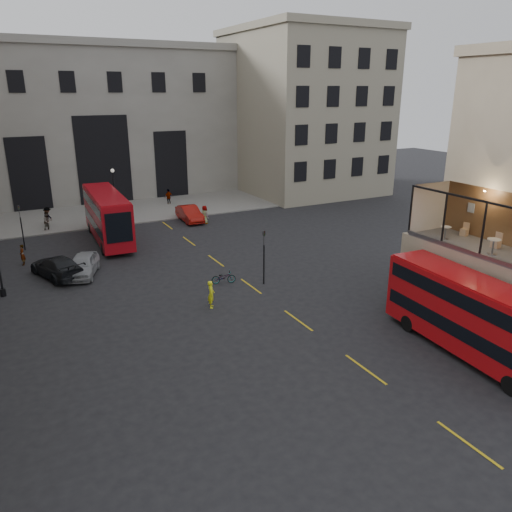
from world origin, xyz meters
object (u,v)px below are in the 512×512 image
pedestrian_c (169,197)px  pedestrian_d (205,215)px  bus_near (471,313)px  cafe_chair_d (464,232)px  traffic_light_near (264,250)px  bicycle (224,277)px  street_lamp_b (115,198)px  bus_far (107,214)px  car_c (57,267)px  pedestrian_e (22,255)px  pedestrian_a (48,221)px  cyclist (211,294)px  cafe_chair_c (496,243)px  cafe_table_far (446,231)px  car_b (190,214)px  traffic_light_far (21,222)px  car_a (83,265)px  cafe_table_mid (493,244)px  pedestrian_b (48,217)px

pedestrian_c → pedestrian_d: (0.46, -9.85, -0.00)m
bus_near → cafe_chair_d: (4.00, 4.28, 2.59)m
traffic_light_near → bicycle: bearing=150.1°
pedestrian_c → street_lamp_b: bearing=21.6°
traffic_light_near → bus_far: (-7.18, 15.34, 0.00)m
car_c → pedestrian_e: 4.44m
street_lamp_b → pedestrian_a: 6.74m
cyclist → cafe_chair_c: 16.41m
cyclist → cafe_chair_c: (12.84, -9.41, 3.99)m
cyclist → cafe_table_far: (11.69, -6.94, 4.22)m
pedestrian_c → cafe_table_far: cafe_table_far is taller
car_b → pedestrian_d: size_ratio=2.61×
traffic_light_far → cafe_table_far: bearing=-49.8°
traffic_light_near → bus_far: bus_far is taller
cafe_table_far → car_a: bearing=137.1°
pedestrian_a → cafe_table_far: 35.64m
cafe_table_mid → pedestrian_b: bearing=117.7°
cafe_chair_c → bicycle: bearing=129.6°
pedestrian_d → cafe_chair_d: cafe_chair_d is taller
car_b → pedestrian_b: pedestrian_b is taller
bus_near → cafe_chair_d: cafe_chair_d is taller
traffic_light_near → car_b: 18.77m
cyclist → pedestrian_e: (-9.66, 13.94, -0.07)m
cafe_table_mid → pedestrian_e: bearing=131.6°
bus_near → car_a: bearing=126.3°
pedestrian_d → cafe_table_far: (4.37, -25.92, 4.18)m
traffic_light_far → pedestrian_c: size_ratio=2.09×
bus_far → pedestrian_b: bearing=119.3°
car_b → car_c: size_ratio=0.90×
cafe_chair_d → traffic_light_far: bearing=132.1°
cafe_table_mid → cafe_table_far: size_ratio=1.14×
cafe_table_mid → cafe_chair_c: (1.18, 0.70, -0.30)m
car_c → pedestrian_b: size_ratio=2.65×
bus_far → cyclist: bearing=-81.9°
pedestrian_c → cafe_table_mid: (4.79, -38.94, 4.25)m
cyclist → bicycle: bearing=-13.4°
bicycle → cafe_table_mid: size_ratio=1.98×
cyclist → car_a: bearing=53.9°
car_a → pedestrian_e: 5.81m
pedestrian_a → cafe_table_mid: cafe_table_mid is taller
car_a → car_b: (12.28, 11.09, 0.01)m
bus_far → cafe_chair_c: cafe_chair_c is taller
pedestrian_b → cafe_chair_c: bearing=-121.6°
bicycle → cafe_chair_d: size_ratio=2.16×
car_a → traffic_light_near: bearing=-14.2°
car_c → bicycle: 12.01m
cyclist → pedestrian_d: bearing=0.5°
cafe_table_far → bus_far: bearing=120.3°
bus_far → car_b: 9.51m
car_c → cafe_table_mid: size_ratio=6.25×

